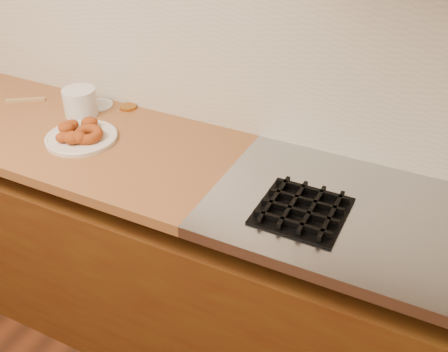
% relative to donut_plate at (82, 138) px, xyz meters
% --- Properties ---
extents(base_cabinet, '(3.60, 0.60, 0.77)m').
position_rel_donut_plate_xyz_m(base_cabinet, '(0.08, 0.03, -0.52)').
color(base_cabinet, '#502F0E').
rests_on(base_cabinet, floor).
extents(stovetop, '(1.30, 0.62, 0.04)m').
position_rel_donut_plate_xyz_m(stovetop, '(1.23, 0.03, -0.03)').
color(stovetop, '#9EA0A5').
rests_on(stovetop, base_cabinet).
extents(backsplash, '(3.60, 0.02, 0.60)m').
position_rel_donut_plate_xyz_m(backsplash, '(0.08, 0.33, 0.29)').
color(backsplash, beige).
rests_on(backsplash, wall_back).
extents(burner_grates, '(0.91, 0.26, 0.03)m').
position_rel_donut_plate_xyz_m(burner_grates, '(1.20, -0.05, 0.00)').
color(burner_grates, black).
rests_on(burner_grates, stovetop).
extents(donut_plate, '(0.26, 0.26, 0.02)m').
position_rel_donut_plate_xyz_m(donut_plate, '(0.00, 0.00, 0.00)').
color(donut_plate, beige).
rests_on(donut_plate, butcher_block).
extents(ring_donut, '(0.11, 0.12, 0.05)m').
position_rel_donut_plate_xyz_m(ring_donut, '(0.04, -0.00, 0.03)').
color(ring_donut, '#A03E12').
rests_on(ring_donut, donut_plate).
extents(fried_dough_chunks, '(0.16, 0.20, 0.05)m').
position_rel_donut_plate_xyz_m(fried_dough_chunks, '(-0.02, -0.01, 0.03)').
color(fried_dough_chunks, '#A03E12').
rests_on(fried_dough_chunks, donut_plate).
extents(plastic_tub, '(0.14, 0.14, 0.11)m').
position_rel_donut_plate_xyz_m(plastic_tub, '(-0.13, 0.16, 0.05)').
color(plastic_tub, silver).
rests_on(plastic_tub, butcher_block).
extents(tub_lid, '(0.14, 0.14, 0.01)m').
position_rel_donut_plate_xyz_m(tub_lid, '(-0.12, 0.25, -0.00)').
color(tub_lid, silver).
rests_on(tub_lid, butcher_block).
extents(brass_jar_lid, '(0.09, 0.09, 0.01)m').
position_rel_donut_plate_xyz_m(brass_jar_lid, '(0.00, 0.29, -0.00)').
color(brass_jar_lid, '#B4752B').
rests_on(brass_jar_lid, butcher_block).
extents(wooden_utensil, '(0.15, 0.11, 0.01)m').
position_rel_donut_plate_xyz_m(wooden_utensil, '(-0.42, 0.15, -0.00)').
color(wooden_utensil, '#9E7E4D').
rests_on(wooden_utensil, butcher_block).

